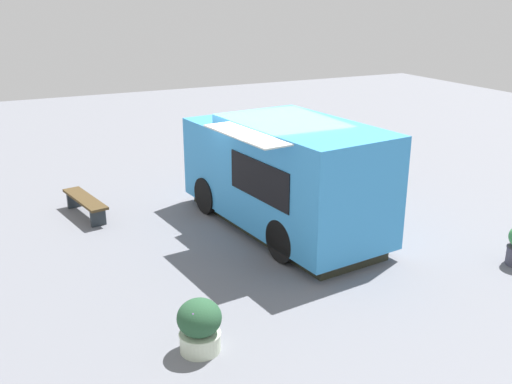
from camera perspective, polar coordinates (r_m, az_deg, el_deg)
ground_plane at (r=12.60m, az=1.38°, el=-3.98°), size 40.00×40.00×0.00m
food_truck at (r=12.40m, az=2.62°, el=1.51°), size 5.53×3.01×2.47m
person_customer at (r=16.55m, az=2.36°, el=2.90°), size 0.73×0.72×0.89m
planter_flowering_near at (r=8.52m, az=-5.59°, el=-12.96°), size 0.65×0.65×0.81m
plaza_bench at (r=13.94m, az=-16.50°, el=-0.95°), size 1.88×0.74×0.45m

